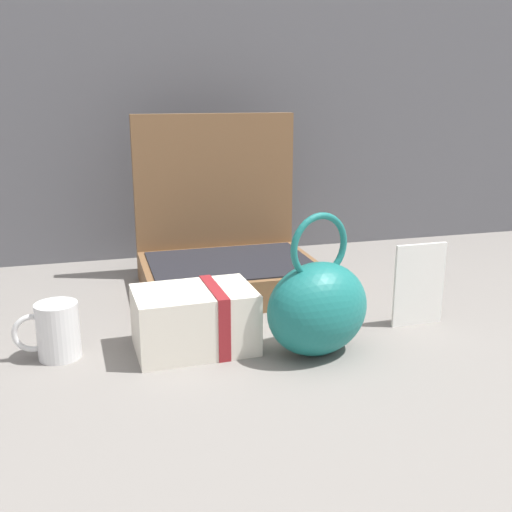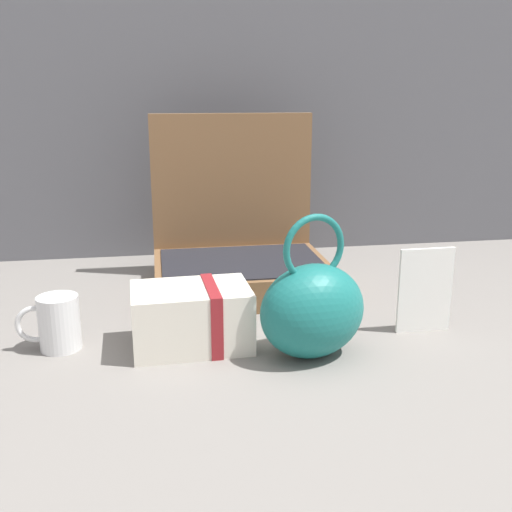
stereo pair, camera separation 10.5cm
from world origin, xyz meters
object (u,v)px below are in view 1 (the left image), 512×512
object	(u,v)px
teal_pouch_handbag	(318,307)
info_card_left	(419,285)
cream_toiletry_bag	(196,319)
open_suitcase	(226,250)
coffee_mug	(56,331)

from	to	relation	value
teal_pouch_handbag	info_card_left	distance (m)	0.24
teal_pouch_handbag	cream_toiletry_bag	distance (m)	0.21
open_suitcase	cream_toiletry_bag	world-z (taller)	open_suitcase
open_suitcase	teal_pouch_handbag	xyz separation A→B (m)	(0.07, -0.39, -0.00)
cream_toiletry_bag	info_card_left	distance (m)	0.42
open_suitcase	cream_toiletry_bag	bearing A→B (deg)	-111.07
cream_toiletry_bag	info_card_left	xyz separation A→B (m)	(0.42, -0.00, 0.03)
teal_pouch_handbag	cream_toiletry_bag	world-z (taller)	teal_pouch_handbag
teal_pouch_handbag	info_card_left	xyz separation A→B (m)	(0.23, 0.07, -0.00)
open_suitcase	coffee_mug	xyz separation A→B (m)	(-0.35, -0.30, -0.04)
teal_pouch_handbag	coffee_mug	bearing A→B (deg)	166.95
open_suitcase	teal_pouch_handbag	bearing A→B (deg)	-80.36
open_suitcase	coffee_mug	distance (m)	0.46
open_suitcase	cream_toiletry_bag	xyz separation A→B (m)	(-0.12, -0.32, -0.03)
teal_pouch_handbag	info_card_left	world-z (taller)	teal_pouch_handbag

